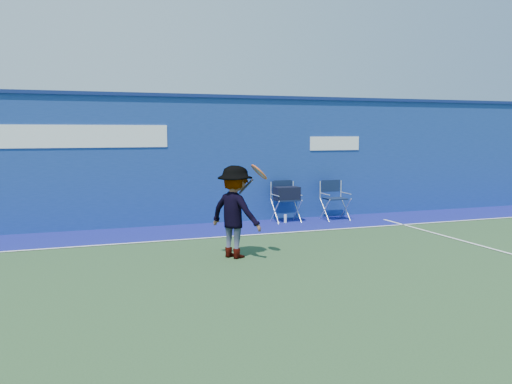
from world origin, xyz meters
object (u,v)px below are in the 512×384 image
object	(u,v)px
directors_chair_right	(335,208)
directors_chair_left	(286,205)
water_bottle	(285,219)
tennis_player	(235,212)

from	to	relation	value
directors_chair_right	directors_chair_left	bearing A→B (deg)	174.64
directors_chair_left	directors_chair_right	xyz separation A→B (m)	(1.28, -0.12, -0.12)
directors_chair_left	water_bottle	size ratio (longest dim) A/B	4.74
water_bottle	tennis_player	xyz separation A→B (m)	(-2.22, -3.02, 0.71)
water_bottle	tennis_player	world-z (taller)	tennis_player
water_bottle	tennis_player	distance (m)	3.82
directors_chair_left	water_bottle	bearing A→B (deg)	-117.50
directors_chair_left	directors_chair_right	bearing A→B (deg)	-5.36
directors_chair_left	tennis_player	size ratio (longest dim) A/B	0.61
directors_chair_left	directors_chair_right	distance (m)	1.29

